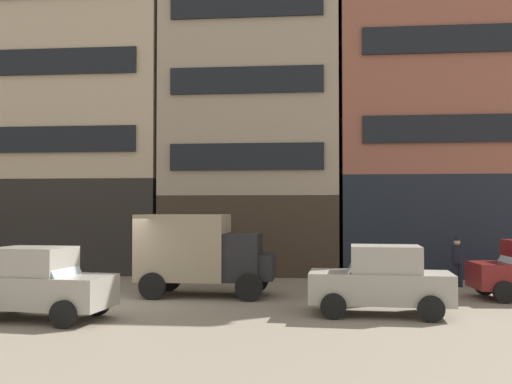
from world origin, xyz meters
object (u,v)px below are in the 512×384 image
Objects in this scene: sedan_light at (381,280)px; pedestrian_officer at (457,260)px; sedan_parked_curb at (37,283)px; delivery_truck_near at (201,252)px.

sedan_light is 6.71m from pedestrian_officer.
pedestrian_officer is at bearing 60.00° from sedan_light.
delivery_truck_near is at bearing 52.44° from sedan_parked_curb.
sedan_parked_curb is (-3.38, -4.39, -0.51)m from delivery_truck_near.
sedan_light and sedan_parked_curb have the same top height.
delivery_truck_near reaches higher than sedan_parked_curb.
delivery_truck_near is 5.56m from sedan_parked_curb.
sedan_light reaches higher than pedestrian_officer.
sedan_parked_curb is 14.17m from pedestrian_officer.
sedan_parked_curb is at bearing -127.56° from delivery_truck_near.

